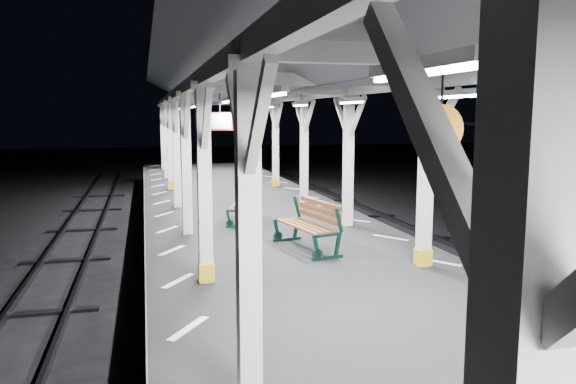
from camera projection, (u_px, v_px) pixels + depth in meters
name	position (u px, v px, depth m)	size (l,w,h in m)	color
ground	(361.00, 378.00, 8.13)	(120.00, 120.00, 0.00)	black
platform	(362.00, 346.00, 8.06)	(6.00, 50.00, 1.00)	black
hazard_stripes_left	(189.00, 328.00, 7.39)	(1.00, 48.00, 0.01)	silver
hazard_stripes_right	(512.00, 298.00, 8.60)	(1.00, 48.00, 0.01)	silver
canopy	(368.00, 56.00, 7.49)	(5.40, 49.00, 4.65)	silver
bench_mid	(310.00, 224.00, 11.68)	(1.05, 1.97, 1.01)	black
bench_far	(245.00, 204.00, 14.63)	(1.06, 1.75, 0.89)	black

